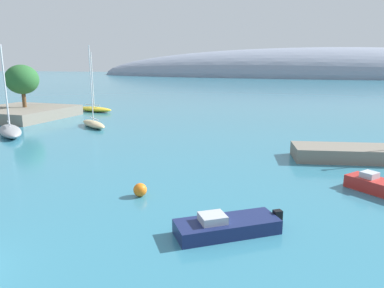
{
  "coord_description": "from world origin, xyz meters",
  "views": [
    {
      "loc": [
        14.0,
        -8.31,
        8.44
      ],
      "look_at": [
        3.19,
        22.23,
        1.08
      ],
      "focal_mm": 33.42,
      "sensor_mm": 36.0,
      "label": 1
    }
  ],
  "objects": [
    {
      "name": "sailboat_grey_mid_mooring",
      "position": [
        -20.37,
        23.83,
        0.63
      ],
      "size": [
        7.89,
        6.95,
        10.51
      ],
      "rotation": [
        0.0,
        0.0,
        5.61
      ],
      "color": "gray",
      "rests_on": "water"
    },
    {
      "name": "tree_clump_shore",
      "position": [
        -29.88,
        36.09,
        5.92
      ],
      "size": [
        5.04,
        5.04,
        6.61
      ],
      "color": "brown",
      "rests_on": "shore_outcrop"
    },
    {
      "name": "sailboat_yellow_near_shore",
      "position": [
        -23.54,
        45.5,
        0.54
      ],
      "size": [
        7.96,
        3.42,
        10.33
      ],
      "rotation": [
        0.0,
        0.0,
        6.13
      ],
      "color": "yellow",
      "rests_on": "water"
    },
    {
      "name": "distant_ridge",
      "position": [
        9.55,
        233.08,
        0.0
      ],
      "size": [
        297.9,
        79.3,
        35.82
      ],
      "primitive_type": "ellipsoid",
      "color": "gray",
      "rests_on": "ground"
    },
    {
      "name": "sailboat_sand_outer_mooring",
      "position": [
        -14.33,
        31.96,
        0.52
      ],
      "size": [
        6.52,
        5.3,
        10.64
      ],
      "rotation": [
        0.0,
        0.0,
        2.52
      ],
      "color": "#C6B284",
      "rests_on": "water"
    },
    {
      "name": "motorboat_navy_foreground",
      "position": [
        10.09,
        7.99,
        0.41
      ],
      "size": [
        5.33,
        4.65,
        1.13
      ],
      "rotation": [
        0.0,
        0.0,
        3.78
      ],
      "color": "navy",
      "rests_on": "water"
    },
    {
      "name": "shore_outcrop",
      "position": [
        -30.09,
        35.43,
        0.8
      ],
      "size": [
        13.5,
        13.25,
        1.6
      ],
      "primitive_type": "cube",
      "color": "gray",
      "rests_on": "ground"
    },
    {
      "name": "motorboat_red_alongside_breakwater",
      "position": [
        18.1,
        17.14,
        0.47
      ],
      "size": [
        4.06,
        3.62,
        1.25
      ],
      "rotation": [
        0.0,
        0.0,
        2.5
      ],
      "color": "red",
      "rests_on": "water"
    },
    {
      "name": "mooring_buoy_orange",
      "position": [
        3.54,
        11.16,
        0.44
      ],
      "size": [
        0.88,
        0.88,
        0.88
      ],
      "primitive_type": "sphere",
      "color": "orange",
      "rests_on": "water"
    }
  ]
}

